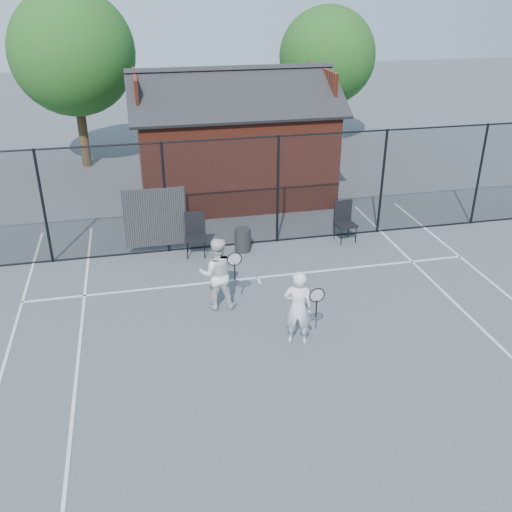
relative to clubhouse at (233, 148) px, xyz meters
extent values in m
plane|color=#41464B|center=(-0.50, -9.00, -1.61)|extent=(80.00, 80.00, 0.00)
cube|color=silver|center=(-0.50, -6.00, -1.60)|extent=(11.00, 0.06, 0.01)
cube|color=silver|center=(-4.61, -11.00, -1.60)|extent=(0.06, 18.00, 0.01)
cube|color=silver|center=(-0.50, -6.15, -1.60)|extent=(0.06, 0.30, 0.01)
cylinder|color=black|center=(-5.50, -4.00, -0.11)|extent=(0.07, 0.07, 3.00)
cylinder|color=black|center=(-2.50, -4.00, -0.11)|extent=(0.07, 0.07, 3.00)
cylinder|color=black|center=(0.50, -4.00, -0.11)|extent=(0.07, 0.07, 3.00)
cylinder|color=black|center=(3.50, -4.00, -0.11)|extent=(0.07, 0.07, 3.00)
cylinder|color=black|center=(6.50, -4.00, -0.11)|extent=(0.07, 0.07, 3.00)
cylinder|color=black|center=(-0.50, -4.00, 1.36)|extent=(22.00, 0.04, 0.04)
cylinder|color=black|center=(-0.50, -4.00, -1.58)|extent=(22.00, 0.04, 0.04)
cube|color=black|center=(-0.50, -4.00, -0.11)|extent=(22.00, 3.00, 0.01)
cube|color=black|center=(-2.80, -4.02, -0.61)|extent=(1.60, 0.04, 1.60)
cube|color=maroon|center=(0.00, 0.00, -0.11)|extent=(6.00, 4.00, 3.00)
cube|color=black|center=(0.00, -1.00, 1.92)|extent=(6.50, 2.36, 1.32)
cube|color=black|center=(0.00, 1.00, 1.92)|extent=(6.50, 2.36, 1.32)
cube|color=maroon|center=(-2.95, 0.00, 1.92)|extent=(0.10, 2.80, 1.06)
cube|color=maroon|center=(2.95, 0.00, 1.92)|extent=(0.10, 2.80, 1.06)
cylinder|color=#302213|center=(-5.00, 4.50, -0.35)|extent=(0.36, 0.36, 2.52)
sphere|color=#214A15|center=(-5.00, 4.50, 2.59)|extent=(4.48, 4.48, 4.48)
cylinder|color=#302213|center=(5.00, 5.50, -0.49)|extent=(0.36, 0.36, 2.23)
sphere|color=#214A15|center=(5.00, 5.50, 2.11)|extent=(3.97, 3.97, 3.97)
imported|color=silver|center=(-0.32, -8.85, -0.81)|extent=(0.68, 0.55, 1.60)
torus|color=black|center=(-0.05, -9.17, -0.37)|extent=(0.31, 0.03, 0.31)
cylinder|color=black|center=(-0.05, -9.17, -0.67)|extent=(0.03, 0.03, 0.38)
imported|color=silver|center=(-1.65, -7.12, -0.78)|extent=(0.87, 0.72, 1.66)
torus|color=black|center=(-1.32, -7.45, -0.30)|extent=(0.33, 0.03, 0.33)
cylinder|color=black|center=(-1.32, -7.45, -0.61)|extent=(0.03, 0.03, 0.40)
cube|color=black|center=(-1.81, -4.40, -1.05)|extent=(0.61, 0.63, 1.12)
cube|color=black|center=(2.35, -4.40, -1.06)|extent=(0.59, 0.61, 1.10)
cylinder|color=black|center=(-0.55, -4.40, -1.29)|extent=(0.46, 0.46, 0.63)
camera|label=1|loc=(-3.18, -18.04, 5.03)|focal=40.00mm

